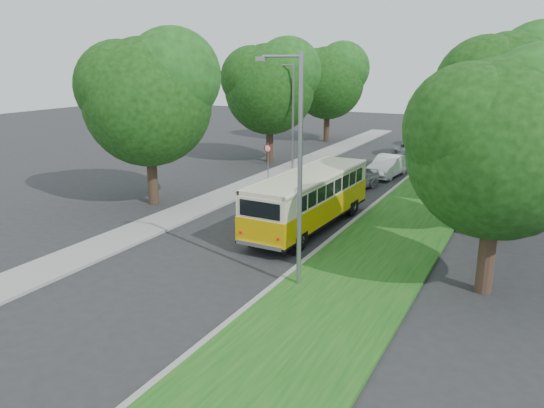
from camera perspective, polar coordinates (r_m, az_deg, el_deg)
The scene contains 13 objects.
ground at distance 22.92m, azimuth -4.38°, elevation -4.53°, with size 120.00×120.00×0.00m, color #28282B.
curb at distance 25.75m, azimuth 8.36°, elevation -2.22°, with size 0.20×70.00×0.15m, color gray.
grass_verge at distance 25.15m, azimuth 13.43°, elevation -2.94°, with size 4.50×70.00×0.13m, color #165215.
sidewalk at distance 29.41m, azimuth -7.28°, elevation 0.01°, with size 2.20×70.00×0.12m, color gray.
treeline at distance 37.27m, azimuth 14.75°, elevation 12.01°, with size 24.27×41.91×9.46m.
lamppost_near at distance 17.70m, azimuth 2.76°, elevation 4.24°, with size 1.71×0.16×8.00m.
lamppost_far at distance 38.07m, azimuth 2.13°, elevation 9.81°, with size 1.71×0.16×7.50m.
warning_sign at distance 34.73m, azimuth -0.45°, elevation 5.29°, with size 0.56×0.10×2.50m.
vintage_bus at distance 24.85m, azimuth 4.00°, elevation 0.37°, with size 2.37×9.22×2.74m, color #DBA706, non-canonical shape.
car_silver at distance 32.80m, azimuth 8.63°, elevation 2.76°, with size 1.71×4.26×1.45m, color #A4A4A8.
car_white at distance 37.04m, azimuth 12.32°, elevation 4.01°, with size 1.53×4.40×1.45m, color white.
car_blue at distance 42.69m, azimuth 15.57°, elevation 5.13°, with size 1.74×4.28×1.24m, color navy.
car_grey at distance 44.21m, azimuth 14.79°, elevation 5.64°, with size 2.36×5.12×1.42m, color #5C6064.
Camera 1 is at (11.38, -18.31, 7.76)m, focal length 35.00 mm.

